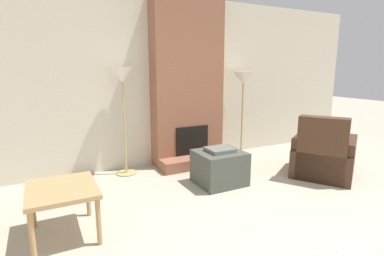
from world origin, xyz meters
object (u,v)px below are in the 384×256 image
floor_lamp_left (123,83)px  armchair (323,157)px  floor_lamp_right (243,84)px  side_table (62,194)px  ottoman (219,167)px

floor_lamp_left → armchair: bearing=-29.2°
floor_lamp_left → floor_lamp_right: size_ratio=1.05×
side_table → armchair: bearing=-0.3°
floor_lamp_right → armchair: bearing=-73.4°
side_table → ottoman: bearing=12.1°
ottoman → side_table: size_ratio=0.90×
ottoman → floor_lamp_right: size_ratio=0.41×
ottoman → floor_lamp_left: (-1.00, 0.94, 1.09)m
side_table → floor_lamp_left: bearing=55.3°
ottoman → armchair: armchair is taller
floor_lamp_right → side_table: bearing=-155.6°
side_table → floor_lamp_left: (0.94, 1.36, 0.90)m
ottoman → side_table: bearing=-167.9°
side_table → floor_lamp_left: size_ratio=0.44×
armchair → floor_lamp_left: 3.01m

